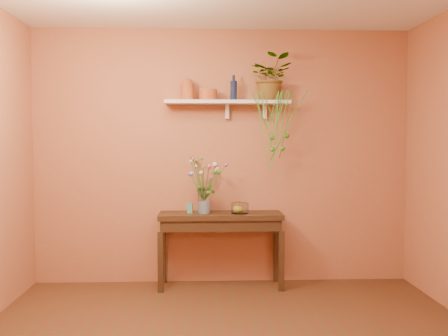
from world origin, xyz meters
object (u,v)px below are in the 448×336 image
object	(u,v)px
blue_bottle	(234,90)
spider_plant	(271,78)
sideboard	(221,224)
bouquet	(206,174)
glass_bowl	(240,209)
glass_vase	(204,202)
terracotta_jug	(187,90)

from	to	relation	value
blue_bottle	spider_plant	distance (m)	0.41
sideboard	spider_plant	distance (m)	1.61
sideboard	bouquet	size ratio (longest dim) A/B	2.75
bouquet	glass_bowl	xyz separation A→B (m)	(0.35, -0.02, -0.35)
glass_bowl	sideboard	bearing A→B (deg)	171.21
sideboard	spider_plant	world-z (taller)	spider_plant
sideboard	bouquet	bearing A→B (deg)	-177.40
spider_plant	blue_bottle	bearing A→B (deg)	-178.07
blue_bottle	glass_vase	size ratio (longest dim) A/B	0.98
glass_bowl	blue_bottle	bearing A→B (deg)	116.95
blue_bottle	bouquet	world-z (taller)	blue_bottle
sideboard	glass_bowl	world-z (taller)	glass_bowl
spider_plant	glass_bowl	world-z (taller)	spider_plant
sideboard	spider_plant	size ratio (longest dim) A/B	2.66
spider_plant	terracotta_jug	bearing A→B (deg)	-178.25
blue_bottle	glass_bowl	bearing A→B (deg)	-63.05
terracotta_jug	blue_bottle	bearing A→B (deg)	1.60
glass_vase	glass_bowl	world-z (taller)	glass_vase
blue_bottle	bouquet	xyz separation A→B (m)	(-0.29, -0.09, -0.87)
glass_vase	bouquet	world-z (taller)	bouquet
sideboard	blue_bottle	bearing A→B (deg)	30.81
bouquet	glass_bowl	distance (m)	0.50
glass_vase	bouquet	distance (m)	0.29
spider_plant	glass_bowl	bearing A→B (deg)	-159.25
glass_vase	bouquet	bearing A→B (deg)	21.76
blue_bottle	spider_plant	xyz separation A→B (m)	(0.39, 0.01, 0.13)
terracotta_jug	glass_vase	size ratio (longest dim) A/B	0.86
terracotta_jug	bouquet	bearing A→B (deg)	-21.77
glass_vase	glass_bowl	size ratio (longest dim) A/B	1.50
glass_vase	sideboard	bearing A→B (deg)	5.15
spider_plant	glass_vase	xyz separation A→B (m)	(-0.70, -0.11, -1.29)
terracotta_jug	glass_bowl	bearing A→B (deg)	-10.52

